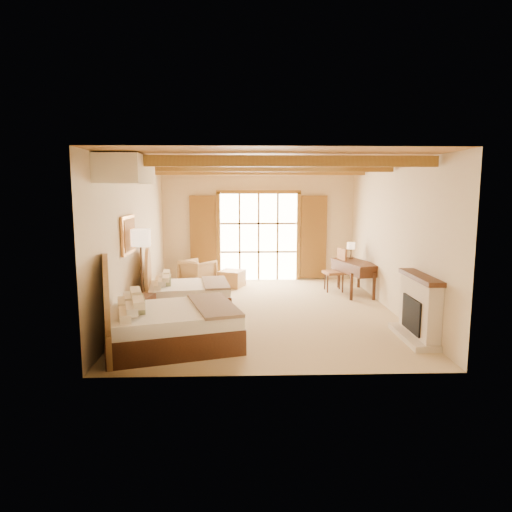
{
  "coord_description": "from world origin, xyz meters",
  "views": [
    {
      "loc": [
        -0.51,
        -9.68,
        2.63
      ],
      "look_at": [
        -0.18,
        0.2,
        1.18
      ],
      "focal_mm": 32.0,
      "sensor_mm": 36.0,
      "label": 1
    }
  ],
  "objects_px": {
    "bed_near": "(162,322)",
    "armchair": "(198,273)",
    "nightstand": "(139,311)",
    "desk": "(355,276)",
    "bed_far": "(182,292)"
  },
  "relations": [
    {
      "from": "armchair",
      "to": "desk",
      "type": "bearing_deg",
      "value": -155.86
    },
    {
      "from": "armchair",
      "to": "desk",
      "type": "xyz_separation_m",
      "value": [
        4.09,
        -1.06,
        0.08
      ]
    },
    {
      "from": "nightstand",
      "to": "desk",
      "type": "bearing_deg",
      "value": 42.15
    },
    {
      "from": "nightstand",
      "to": "desk",
      "type": "height_order",
      "value": "desk"
    },
    {
      "from": "bed_near",
      "to": "bed_far",
      "type": "relative_size",
      "value": 1.29
    },
    {
      "from": "bed_near",
      "to": "desk",
      "type": "distance_m",
      "value": 5.7
    },
    {
      "from": "armchair",
      "to": "desk",
      "type": "relative_size",
      "value": 0.49
    },
    {
      "from": "armchair",
      "to": "desk",
      "type": "height_order",
      "value": "desk"
    },
    {
      "from": "bed_far",
      "to": "nightstand",
      "type": "distance_m",
      "value": 1.5
    },
    {
      "from": "bed_far",
      "to": "armchair",
      "type": "xyz_separation_m",
      "value": [
        0.14,
        2.37,
        0.0
      ]
    },
    {
      "from": "bed_near",
      "to": "bed_far",
      "type": "bearing_deg",
      "value": 73.81
    },
    {
      "from": "bed_near",
      "to": "desk",
      "type": "xyz_separation_m",
      "value": [
        4.23,
        3.82,
        0.01
      ]
    },
    {
      "from": "nightstand",
      "to": "armchair",
      "type": "bearing_deg",
      "value": 91.57
    },
    {
      "from": "desk",
      "to": "nightstand",
      "type": "bearing_deg",
      "value": -167.47
    },
    {
      "from": "bed_near",
      "to": "armchair",
      "type": "height_order",
      "value": "bed_near"
    }
  ]
}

